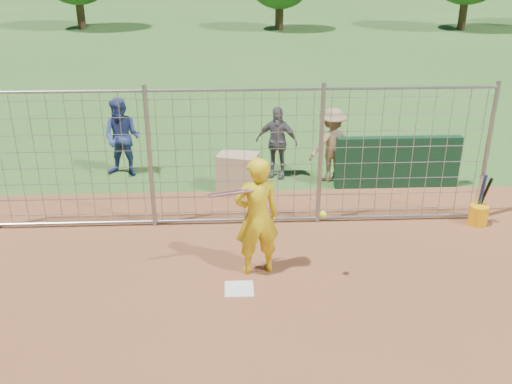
{
  "coord_description": "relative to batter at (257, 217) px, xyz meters",
  "views": [
    {
      "loc": [
        -0.09,
        -7.43,
        4.73
      ],
      "look_at": [
        0.3,
        0.8,
        1.15
      ],
      "focal_mm": 40.0,
      "sensor_mm": 36.0,
      "label": 1
    }
  ],
  "objects": [
    {
      "name": "equipment_bin",
      "position": [
        -0.23,
        3.24,
        -0.55
      ],
      "size": [
        0.92,
        0.75,
        0.8
      ],
      "primitive_type": "cube",
      "rotation": [
        0.0,
        0.0,
        -0.29
      ],
      "color": "tan",
      "rests_on": "ground"
    },
    {
      "name": "bystander_c",
      "position": [
        1.79,
        3.75,
        -0.15
      ],
      "size": [
        1.18,
        0.94,
        1.6
      ],
      "primitive_type": "imported",
      "rotation": [
        0.0,
        0.0,
        3.53
      ],
      "color": "#92744F",
      "rests_on": "ground"
    },
    {
      "name": "bystander_b",
      "position": [
        0.63,
        4.0,
        -0.16
      ],
      "size": [
        1.0,
        0.66,
        1.59
      ],
      "primitive_type": "imported",
      "rotation": [
        0.0,
        0.0,
        -0.32
      ],
      "color": "#515155",
      "rests_on": "ground"
    },
    {
      "name": "ground",
      "position": [
        -0.29,
        -0.32,
        -0.95
      ],
      "size": [
        100.0,
        100.0,
        0.0
      ],
      "primitive_type": "plane",
      "color": "#2D591E",
      "rests_on": "ground"
    },
    {
      "name": "dugout_wall",
      "position": [
        3.11,
        3.28,
        -0.4
      ],
      "size": [
        2.6,
        0.2,
        1.1
      ],
      "primitive_type": "cube",
      "color": "#11381E",
      "rests_on": "ground"
    },
    {
      "name": "bystander_a",
      "position": [
        -2.73,
        4.25,
        -0.09
      ],
      "size": [
        0.97,
        0.83,
        1.73
      ],
      "primitive_type": "imported",
      "rotation": [
        0.0,
        0.0,
        -0.23
      ],
      "color": "navy",
      "rests_on": "ground"
    },
    {
      "name": "bucket_with_bats",
      "position": [
        4.13,
        1.44,
        -0.71
      ],
      "size": [
        0.34,
        0.4,
        0.98
      ],
      "color": "#F4A30C",
      "rests_on": "ground"
    },
    {
      "name": "batter",
      "position": [
        0.0,
        0.0,
        0.0
      ],
      "size": [
        0.78,
        0.6,
        1.91
      ],
      "primitive_type": "imported",
      "rotation": [
        0.0,
        0.0,
        3.37
      ],
      "color": "gold",
      "rests_on": "ground"
    },
    {
      "name": "home_plate",
      "position": [
        -0.29,
        -0.52,
        -0.94
      ],
      "size": [
        0.43,
        0.43,
        0.02
      ],
      "primitive_type": "cube",
      "color": "silver",
      "rests_on": "ground"
    },
    {
      "name": "equipment_in_play",
      "position": [
        0.0,
        -0.22,
        0.41
      ],
      "size": [
        1.72,
        0.35,
        0.4
      ],
      "color": "silver",
      "rests_on": "ground"
    },
    {
      "name": "backstop_fence",
      "position": [
        -0.29,
        1.68,
        0.31
      ],
      "size": [
        9.08,
        0.08,
        2.6
      ],
      "color": "gray",
      "rests_on": "ground"
    }
  ]
}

